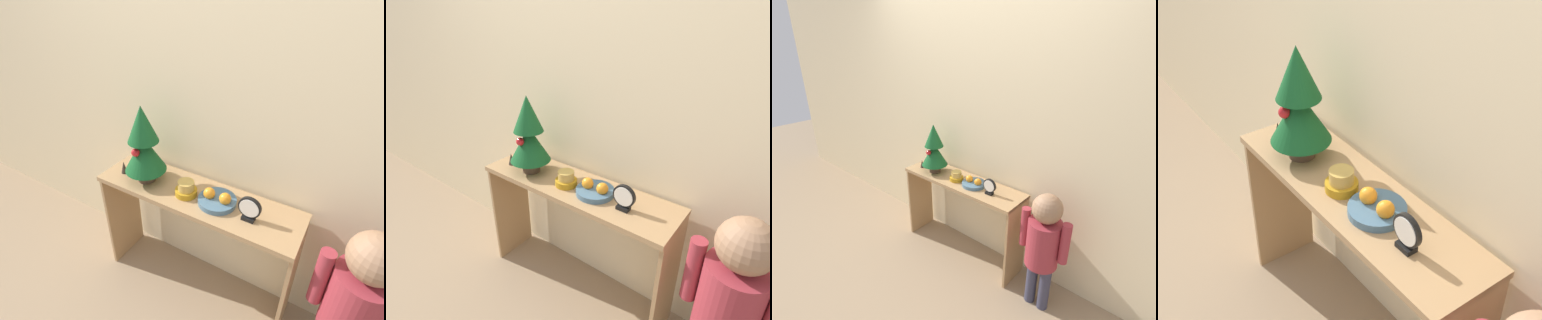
% 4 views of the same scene
% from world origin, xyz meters
% --- Properties ---
extents(ground_plane, '(12.00, 12.00, 0.00)m').
position_xyz_m(ground_plane, '(0.00, 0.00, 0.00)').
color(ground_plane, '#997F60').
extents(back_wall, '(7.00, 0.05, 2.50)m').
position_xyz_m(back_wall, '(0.00, 0.38, 1.25)').
color(back_wall, beige).
rests_on(back_wall, ground_plane).
extents(console_table, '(1.21, 0.34, 0.77)m').
position_xyz_m(console_table, '(0.00, 0.17, 0.59)').
color(console_table, tan).
rests_on(console_table, ground_plane).
extents(mini_tree, '(0.24, 0.24, 0.47)m').
position_xyz_m(mini_tree, '(-0.32, 0.14, 1.01)').
color(mini_tree, '#4C3828').
rests_on(mini_tree, console_table).
extents(fruit_bowl, '(0.21, 0.21, 0.08)m').
position_xyz_m(fruit_bowl, '(0.14, 0.16, 0.80)').
color(fruit_bowl, '#476B84').
rests_on(fruit_bowl, console_table).
extents(singing_bowl, '(0.12, 0.12, 0.09)m').
position_xyz_m(singing_bowl, '(-0.04, 0.14, 0.81)').
color(singing_bowl, '#B78419').
rests_on(singing_bowl, console_table).
extents(desk_clock, '(0.12, 0.04, 0.14)m').
position_xyz_m(desk_clock, '(0.33, 0.13, 0.84)').
color(desk_clock, black).
rests_on(desk_clock, console_table).
extents(figurine, '(0.04, 0.04, 0.08)m').
position_xyz_m(figurine, '(-0.49, 0.13, 0.81)').
color(figurine, '#382D23').
rests_on(figurine, console_table).
extents(child_figure, '(0.38, 0.24, 1.00)m').
position_xyz_m(child_figure, '(0.88, 0.06, 0.62)').
color(child_figure, '#38384C').
rests_on(child_figure, ground_plane).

